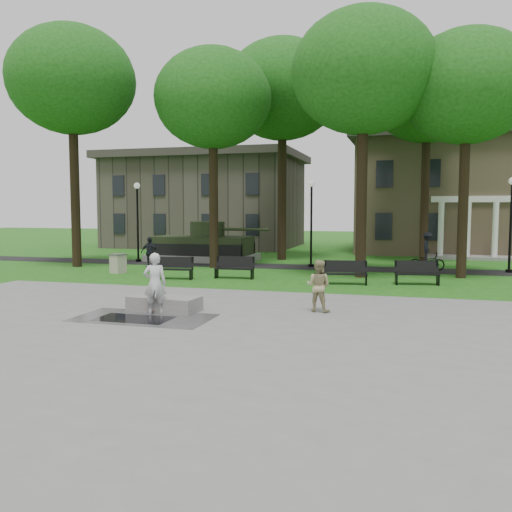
{
  "coord_description": "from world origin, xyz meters",
  "views": [
    {
      "loc": [
        5.6,
        -16.98,
        3.18
      ],
      "look_at": [
        0.08,
        2.65,
        1.4
      ],
      "focal_mm": 38.0,
      "sensor_mm": 36.0,
      "label": 1
    }
  ],
  "objects_px": {
    "concrete_block": "(164,303)",
    "cyclist": "(427,255)",
    "skateboarder": "(155,283)",
    "trash_bin": "(118,263)",
    "friend_watching": "(318,286)",
    "park_bench_0": "(174,268)"
  },
  "relations": [
    {
      "from": "cyclist",
      "to": "trash_bin",
      "type": "relative_size",
      "value": 2.06
    },
    {
      "from": "concrete_block",
      "to": "park_bench_0",
      "type": "height_order",
      "value": "park_bench_0"
    },
    {
      "from": "concrete_block",
      "to": "friend_watching",
      "type": "height_order",
      "value": "friend_watching"
    },
    {
      "from": "concrete_block",
      "to": "cyclist",
      "type": "relative_size",
      "value": 1.11
    },
    {
      "from": "skateboarder",
      "to": "cyclist",
      "type": "height_order",
      "value": "cyclist"
    },
    {
      "from": "skateboarder",
      "to": "friend_watching",
      "type": "distance_m",
      "value": 4.97
    },
    {
      "from": "skateboarder",
      "to": "concrete_block",
      "type": "bearing_deg",
      "value": -116.13
    },
    {
      "from": "trash_bin",
      "to": "cyclist",
      "type": "bearing_deg",
      "value": 20.25
    },
    {
      "from": "cyclist",
      "to": "park_bench_0",
      "type": "distance_m",
      "value": 13.11
    },
    {
      "from": "skateboarder",
      "to": "trash_bin",
      "type": "xyz_separation_m",
      "value": [
        -6.52,
        9.14,
        -0.46
      ]
    },
    {
      "from": "cyclist",
      "to": "trash_bin",
      "type": "bearing_deg",
      "value": 107.66
    },
    {
      "from": "skateboarder",
      "to": "friend_watching",
      "type": "relative_size",
      "value": 1.16
    },
    {
      "from": "skateboarder",
      "to": "friend_watching",
      "type": "bearing_deg",
      "value": 178.75
    },
    {
      "from": "concrete_block",
      "to": "friend_watching",
      "type": "distance_m",
      "value": 4.81
    },
    {
      "from": "concrete_block",
      "to": "skateboarder",
      "type": "bearing_deg",
      "value": -95.1
    },
    {
      "from": "skateboarder",
      "to": "park_bench_0",
      "type": "distance_m",
      "value": 8.3
    },
    {
      "from": "concrete_block",
      "to": "trash_bin",
      "type": "distance_m",
      "value": 10.83
    },
    {
      "from": "concrete_block",
      "to": "skateboarder",
      "type": "xyz_separation_m",
      "value": [
        -0.05,
        -0.53,
        0.7
      ]
    },
    {
      "from": "friend_watching",
      "to": "cyclist",
      "type": "distance_m",
      "value": 13.41
    },
    {
      "from": "friend_watching",
      "to": "skateboarder",
      "type": "bearing_deg",
      "value": 30.88
    },
    {
      "from": "park_bench_0",
      "to": "trash_bin",
      "type": "xyz_separation_m",
      "value": [
        -3.62,
        1.37,
        -0.04
      ]
    },
    {
      "from": "park_bench_0",
      "to": "trash_bin",
      "type": "height_order",
      "value": "park_bench_0"
    }
  ]
}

